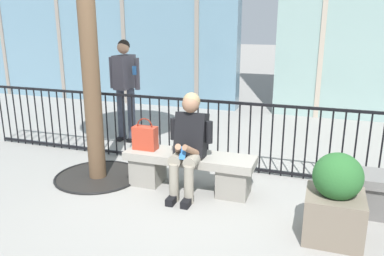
# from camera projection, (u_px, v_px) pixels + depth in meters

# --- Properties ---
(ground_plane) EXTENTS (60.00, 60.00, 0.00)m
(ground_plane) POSITION_uv_depth(u_px,v_px,m) (189.00, 188.00, 4.77)
(ground_plane) COLOR gray
(stone_bench) EXTENTS (1.60, 0.44, 0.45)m
(stone_bench) POSITION_uv_depth(u_px,v_px,m) (189.00, 168.00, 4.69)
(stone_bench) COLOR gray
(stone_bench) RESTS_ON ground
(seated_person_with_phone) EXTENTS (0.52, 0.66, 1.21)m
(seated_person_with_phone) POSITION_uv_depth(u_px,v_px,m) (189.00, 142.00, 4.46)
(seated_person_with_phone) COLOR gray
(seated_person_with_phone) RESTS_ON ground
(handbag_on_bench) EXTENTS (0.30, 0.15, 0.40)m
(handbag_on_bench) POSITION_uv_depth(u_px,v_px,m) (145.00, 137.00, 4.78)
(handbag_on_bench) COLOR #B23823
(handbag_on_bench) RESTS_ON stone_bench
(bystander_at_railing) EXTENTS (0.55, 0.40, 1.71)m
(bystander_at_railing) POSITION_uv_depth(u_px,v_px,m) (125.00, 83.00, 6.43)
(bystander_at_railing) COLOR #383D4C
(bystander_at_railing) RESTS_ON ground
(plaza_railing) EXTENTS (7.34, 0.04, 0.97)m
(plaza_railing) POSITION_uv_depth(u_px,v_px,m) (208.00, 133.00, 5.34)
(plaza_railing) COLOR black
(plaza_railing) RESTS_ON ground
(planter) EXTENTS (0.53, 0.53, 0.85)m
(planter) POSITION_uv_depth(u_px,v_px,m) (335.00, 200.00, 3.58)
(planter) COLOR #726656
(planter) RESTS_ON ground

